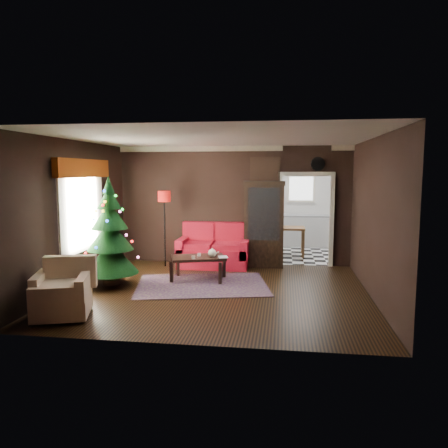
# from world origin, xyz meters

# --- Properties ---
(floor) EXTENTS (5.50, 5.50, 0.00)m
(floor) POSITION_xyz_m (0.00, 0.00, 0.00)
(floor) COLOR black
(floor) RESTS_ON ground
(ceiling) EXTENTS (5.50, 5.50, 0.00)m
(ceiling) POSITION_xyz_m (0.00, 0.00, 2.80)
(ceiling) COLOR white
(ceiling) RESTS_ON ground
(wall_back) EXTENTS (5.50, 0.00, 5.50)m
(wall_back) POSITION_xyz_m (0.00, 2.50, 1.40)
(wall_back) COLOR black
(wall_back) RESTS_ON ground
(wall_front) EXTENTS (5.50, 0.00, 5.50)m
(wall_front) POSITION_xyz_m (0.00, -2.50, 1.40)
(wall_front) COLOR black
(wall_front) RESTS_ON ground
(wall_left) EXTENTS (0.00, 5.50, 5.50)m
(wall_left) POSITION_xyz_m (-2.75, 0.00, 1.40)
(wall_left) COLOR black
(wall_left) RESTS_ON ground
(wall_right) EXTENTS (0.00, 5.50, 5.50)m
(wall_right) POSITION_xyz_m (2.75, 0.00, 1.40)
(wall_right) COLOR black
(wall_right) RESTS_ON ground
(doorway) EXTENTS (1.10, 0.10, 2.10)m
(doorway) POSITION_xyz_m (1.70, 2.50, 1.05)
(doorway) COLOR silver
(doorway) RESTS_ON ground
(left_window) EXTENTS (0.05, 1.60, 1.40)m
(left_window) POSITION_xyz_m (-2.71, 0.20, 1.45)
(left_window) COLOR white
(left_window) RESTS_ON wall_left
(valance) EXTENTS (0.12, 2.10, 0.35)m
(valance) POSITION_xyz_m (-2.63, 0.20, 2.27)
(valance) COLOR #7E300A
(valance) RESTS_ON wall_left
(kitchen_floor) EXTENTS (3.00, 3.00, 0.00)m
(kitchen_floor) POSITION_xyz_m (1.70, 4.00, 0.00)
(kitchen_floor) COLOR white
(kitchen_floor) RESTS_ON ground
(kitchen_window) EXTENTS (0.70, 0.06, 0.70)m
(kitchen_window) POSITION_xyz_m (1.70, 5.45, 1.70)
(kitchen_window) COLOR white
(kitchen_window) RESTS_ON ground
(rug) EXTENTS (2.83, 2.31, 0.01)m
(rug) POSITION_xyz_m (-0.36, 0.38, 0.01)
(rug) COLOR #533C4B
(rug) RESTS_ON ground
(loveseat) EXTENTS (1.70, 0.90, 1.00)m
(loveseat) POSITION_xyz_m (-0.40, 2.05, 0.50)
(loveseat) COLOR maroon
(loveseat) RESTS_ON ground
(curio_cabinet) EXTENTS (0.90, 0.45, 1.90)m
(curio_cabinet) POSITION_xyz_m (0.75, 2.27, 0.95)
(curio_cabinet) COLOR black
(curio_cabinet) RESTS_ON ground
(floor_lamp) EXTENTS (0.39, 0.39, 1.86)m
(floor_lamp) POSITION_xyz_m (-1.54, 1.94, 0.83)
(floor_lamp) COLOR black
(floor_lamp) RESTS_ON ground
(christmas_tree) EXTENTS (1.24, 1.24, 2.01)m
(christmas_tree) POSITION_xyz_m (-2.09, 0.09, 1.05)
(christmas_tree) COLOR black
(christmas_tree) RESTS_ON ground
(armchair) EXTENTS (1.05, 1.05, 0.86)m
(armchair) POSITION_xyz_m (-2.13, -1.72, 0.46)
(armchair) COLOR #C9AE86
(armchair) RESTS_ON ground
(coffee_table) EXTENTS (1.21, 0.94, 0.48)m
(coffee_table) POSITION_xyz_m (-0.51, 0.76, 0.25)
(coffee_table) COLOR black
(coffee_table) RESTS_ON rug
(teapot) EXTENTS (0.22, 0.22, 0.18)m
(teapot) POSITION_xyz_m (-0.21, 0.71, 0.58)
(teapot) COLOR white
(teapot) RESTS_ON coffee_table
(cup_a) EXTENTS (0.09, 0.09, 0.06)m
(cup_a) POSITION_xyz_m (-0.50, 0.81, 0.52)
(cup_a) COLOR white
(cup_a) RESTS_ON coffee_table
(cup_b) EXTENTS (0.08, 0.08, 0.06)m
(cup_b) POSITION_xyz_m (-0.55, 0.51, 0.53)
(cup_b) COLOR silver
(cup_b) RESTS_ON coffee_table
(book) EXTENTS (0.18, 0.07, 0.25)m
(book) POSITION_xyz_m (-0.08, 0.69, 0.62)
(book) COLOR #8E6C5C
(book) RESTS_ON coffee_table
(wall_clock) EXTENTS (0.32, 0.32, 0.06)m
(wall_clock) POSITION_xyz_m (1.95, 2.45, 2.38)
(wall_clock) COLOR white
(wall_clock) RESTS_ON wall_back
(painting) EXTENTS (0.62, 0.05, 0.52)m
(painting) POSITION_xyz_m (0.75, 2.46, 2.25)
(painting) COLOR #A57038
(painting) RESTS_ON wall_back
(kitchen_counter) EXTENTS (1.80, 0.60, 0.90)m
(kitchen_counter) POSITION_xyz_m (1.70, 5.20, 0.45)
(kitchen_counter) COLOR silver
(kitchen_counter) RESTS_ON ground
(kitchen_table) EXTENTS (0.70, 0.70, 0.75)m
(kitchen_table) POSITION_xyz_m (1.40, 3.70, 0.38)
(kitchen_table) COLOR brown
(kitchen_table) RESTS_ON ground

